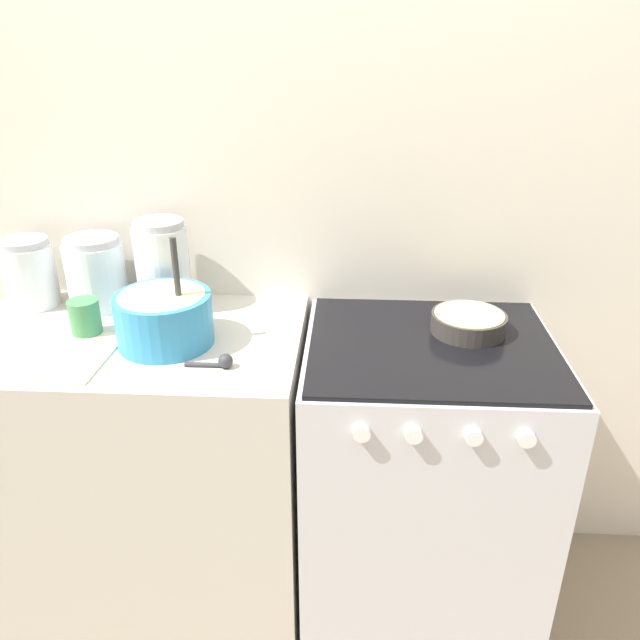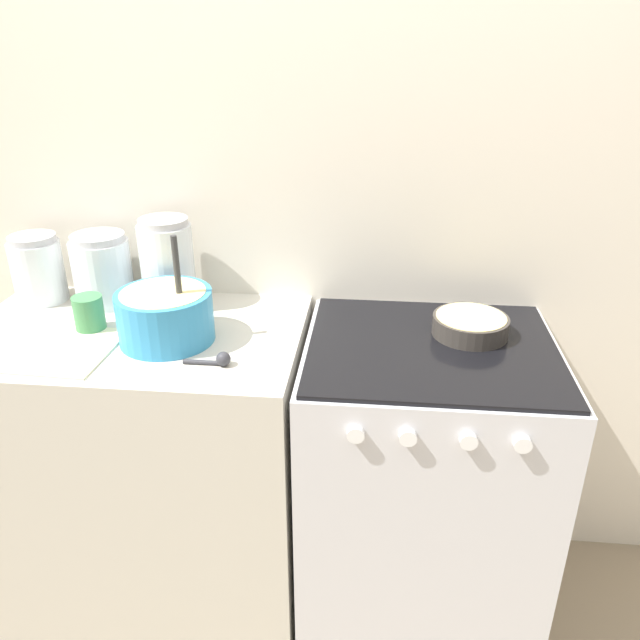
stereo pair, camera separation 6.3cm
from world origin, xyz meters
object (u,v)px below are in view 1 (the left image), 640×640
at_px(baking_pan, 469,322).
at_px(tin_can, 85,318).
at_px(storage_jar_right, 164,271).
at_px(mixing_bowl, 164,316).
at_px(storage_jar_left, 30,277).
at_px(storage_jar_middle, 97,277).
at_px(stove, 420,480).

height_order(baking_pan, tin_can, tin_can).
bearing_deg(storage_jar_right, mixing_bowl, -74.54).
bearing_deg(mixing_bowl, storage_jar_left, 154.02).
bearing_deg(storage_jar_left, storage_jar_middle, 0.00).
height_order(baking_pan, storage_jar_left, storage_jar_left).
relative_size(mixing_bowl, storage_jar_right, 1.09).
bearing_deg(mixing_bowl, baking_pan, 7.90).
bearing_deg(stove, tin_can, -179.97).
height_order(mixing_bowl, baking_pan, mixing_bowl).
bearing_deg(mixing_bowl, stove, 3.10).
distance_m(stove, storage_jar_middle, 1.11).
xyz_separation_m(stove, storage_jar_left, (-1.15, 0.19, 0.54)).
bearing_deg(storage_jar_right, baking_pan, -7.58).
bearing_deg(storage_jar_middle, storage_jar_right, -0.00).
xyz_separation_m(mixing_bowl, storage_jar_right, (-0.06, 0.22, 0.04)).
distance_m(baking_pan, storage_jar_left, 1.26).
xyz_separation_m(mixing_bowl, tin_can, (-0.23, 0.04, -0.03)).
height_order(baking_pan, storage_jar_middle, storage_jar_middle).
distance_m(stove, mixing_bowl, 0.87).
bearing_deg(baking_pan, tin_can, -175.90).
xyz_separation_m(stove, storage_jar_right, (-0.75, 0.19, 0.56)).
bearing_deg(baking_pan, stove, -144.60).
distance_m(baking_pan, storage_jar_right, 0.87).
relative_size(stove, storage_jar_middle, 4.27).
relative_size(storage_jar_middle, storage_jar_right, 0.80).
distance_m(mixing_bowl, storage_jar_right, 0.24).
xyz_separation_m(mixing_bowl, storage_jar_middle, (-0.26, 0.22, 0.01)).
relative_size(stove, mixing_bowl, 3.14).
distance_m(mixing_bowl, storage_jar_middle, 0.34).
height_order(storage_jar_left, storage_jar_middle, storage_jar_middle).
relative_size(mixing_bowl, baking_pan, 1.43).
distance_m(storage_jar_middle, storage_jar_right, 0.20).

